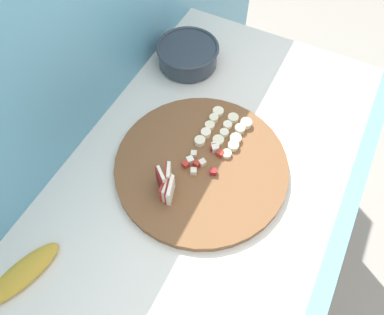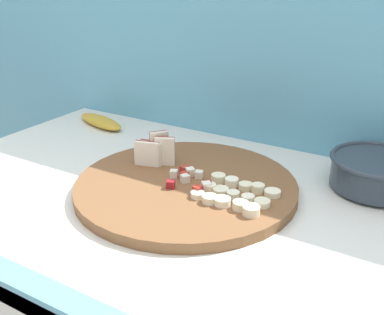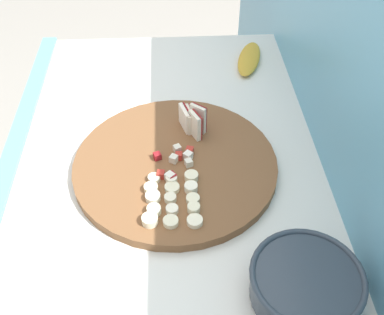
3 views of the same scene
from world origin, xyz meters
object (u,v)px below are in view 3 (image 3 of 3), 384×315
(banana_slice_rows, at_px, (172,199))
(apple_dice_pile, at_px, (176,162))
(apple_wedge_fan, at_px, (192,120))
(cutting_board, at_px, (175,165))
(banana_peel, at_px, (249,59))
(ceramic_bowl, at_px, (305,285))

(banana_slice_rows, bearing_deg, apple_dice_pile, 173.85)
(apple_wedge_fan, bearing_deg, cutting_board, -21.41)
(banana_slice_rows, distance_m, banana_peel, 0.56)
(apple_wedge_fan, xyz_separation_m, banana_slice_rows, (0.21, -0.05, -0.02))
(cutting_board, height_order, banana_peel, banana_peel)
(banana_slice_rows, height_order, banana_peel, banana_slice_rows)
(ceramic_bowl, distance_m, banana_peel, 0.71)
(cutting_board, bearing_deg, ceramic_bowl, 32.68)
(cutting_board, relative_size, apple_dice_pile, 4.10)
(cutting_board, height_order, apple_wedge_fan, apple_wedge_fan)
(apple_dice_pile, xyz_separation_m, ceramic_bowl, (0.30, 0.20, 0.01))
(banana_peel, bearing_deg, apple_dice_pile, -27.38)
(apple_dice_pile, xyz_separation_m, banana_slice_rows, (0.10, -0.01, -0.00))
(apple_dice_pile, bearing_deg, banana_peel, 152.62)
(cutting_board, height_order, ceramic_bowl, ceramic_bowl)
(cutting_board, xyz_separation_m, apple_dice_pile, (0.01, 0.00, 0.02))
(apple_dice_pile, distance_m, banana_peel, 0.47)
(ceramic_bowl, bearing_deg, banana_slice_rows, -134.05)
(banana_slice_rows, bearing_deg, ceramic_bowl, 45.95)
(banana_slice_rows, bearing_deg, banana_peel, 156.31)
(apple_wedge_fan, relative_size, banana_peel, 0.44)
(apple_wedge_fan, relative_size, ceramic_bowl, 0.42)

